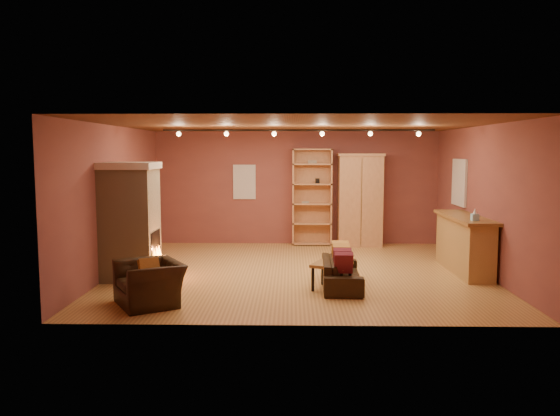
{
  "coord_description": "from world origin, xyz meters",
  "views": [
    {
      "loc": [
        -0.14,
        -10.34,
        2.32
      ],
      "look_at": [
        -0.35,
        0.2,
        1.22
      ],
      "focal_mm": 35.0,
      "sensor_mm": 36.0,
      "label": 1
    }
  ],
  "objects_px": {
    "coffee_table": "(332,267)",
    "fireplace": "(131,221)",
    "armchair": "(149,276)",
    "bookcase": "(312,196)",
    "bar_counter": "(464,243)",
    "loveseat": "(342,267)",
    "armoire": "(360,200)"
  },
  "relations": [
    {
      "from": "fireplace",
      "to": "bar_counter",
      "type": "xyz_separation_m",
      "value": [
        6.24,
        0.7,
        -0.51
      ]
    },
    {
      "from": "bookcase",
      "to": "coffee_table",
      "type": "relative_size",
      "value": 3.08
    },
    {
      "from": "fireplace",
      "to": "armchair",
      "type": "bearing_deg",
      "value": -65.62
    },
    {
      "from": "loveseat",
      "to": "armchair",
      "type": "relative_size",
      "value": 1.38
    },
    {
      "from": "bar_counter",
      "to": "loveseat",
      "type": "height_order",
      "value": "bar_counter"
    },
    {
      "from": "armchair",
      "to": "coffee_table",
      "type": "bearing_deg",
      "value": 77.83
    },
    {
      "from": "bookcase",
      "to": "bar_counter",
      "type": "bearing_deg",
      "value": -47.04
    },
    {
      "from": "coffee_table",
      "to": "armchair",
      "type": "bearing_deg",
      "value": -161.05
    },
    {
      "from": "bookcase",
      "to": "coffee_table",
      "type": "bearing_deg",
      "value": -87.83
    },
    {
      "from": "armoire",
      "to": "loveseat",
      "type": "xyz_separation_m",
      "value": [
        -0.82,
        -4.1,
        -0.8
      ]
    },
    {
      "from": "bar_counter",
      "to": "loveseat",
      "type": "distance_m",
      "value": 2.77
    },
    {
      "from": "coffee_table",
      "to": "fireplace",
      "type": "bearing_deg",
      "value": 168.67
    },
    {
      "from": "bar_counter",
      "to": "armchair",
      "type": "height_order",
      "value": "bar_counter"
    },
    {
      "from": "loveseat",
      "to": "coffee_table",
      "type": "distance_m",
      "value": 0.26
    },
    {
      "from": "fireplace",
      "to": "loveseat",
      "type": "bearing_deg",
      "value": -8.06
    },
    {
      "from": "bar_counter",
      "to": "loveseat",
      "type": "xyz_separation_m",
      "value": [
        -2.47,
        -1.23,
        -0.21
      ]
    },
    {
      "from": "loveseat",
      "to": "armchair",
      "type": "height_order",
      "value": "armchair"
    },
    {
      "from": "fireplace",
      "to": "bookcase",
      "type": "xyz_separation_m",
      "value": [
        3.42,
        3.73,
        0.15
      ]
    },
    {
      "from": "coffee_table",
      "to": "bookcase",
      "type": "bearing_deg",
      "value": 92.17
    },
    {
      "from": "armchair",
      "to": "bookcase",
      "type": "bearing_deg",
      "value": 122.74
    },
    {
      "from": "bar_counter",
      "to": "armchair",
      "type": "relative_size",
      "value": 1.89
    },
    {
      "from": "armoire",
      "to": "bar_counter",
      "type": "relative_size",
      "value": 1.0
    },
    {
      "from": "armchair",
      "to": "coffee_table",
      "type": "relative_size",
      "value": 1.56
    },
    {
      "from": "armoire",
      "to": "bookcase",
      "type": "bearing_deg",
      "value": 172.1
    },
    {
      "from": "armchair",
      "to": "armoire",
      "type": "bearing_deg",
      "value": 112.82
    },
    {
      "from": "fireplace",
      "to": "loveseat",
      "type": "relative_size",
      "value": 1.28
    },
    {
      "from": "bookcase",
      "to": "bar_counter",
      "type": "distance_m",
      "value": 4.19
    },
    {
      "from": "armoire",
      "to": "coffee_table",
      "type": "distance_m",
      "value": 4.46
    },
    {
      "from": "loveseat",
      "to": "fireplace",
      "type": "bearing_deg",
      "value": 84.05
    },
    {
      "from": "armoire",
      "to": "coffee_table",
      "type": "height_order",
      "value": "armoire"
    },
    {
      "from": "armoire",
      "to": "coffee_table",
      "type": "bearing_deg",
      "value": -103.12
    },
    {
      "from": "armchair",
      "to": "coffee_table",
      "type": "height_order",
      "value": "armchair"
    }
  ]
}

